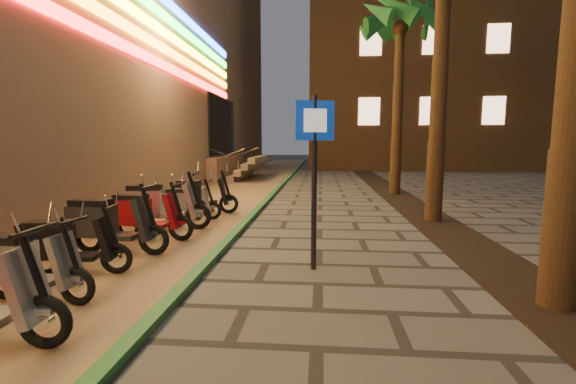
# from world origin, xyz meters

# --- Properties ---
(parking_strip) EXTENTS (3.40, 60.00, 0.01)m
(parking_strip) POSITION_xyz_m (-2.60, 10.00, 0.01)
(parking_strip) COLOR #8C7251
(parking_strip) RESTS_ON ground
(green_curb) EXTENTS (0.18, 60.00, 0.10)m
(green_curb) POSITION_xyz_m (-0.90, 10.00, 0.05)
(green_curb) COLOR #296E36
(green_curb) RESTS_ON ground
(planting_strip) EXTENTS (1.20, 40.00, 0.02)m
(planting_strip) POSITION_xyz_m (3.60, 5.00, 0.01)
(planting_strip) COLOR black
(planting_strip) RESTS_ON ground
(apartment_block) EXTENTS (18.00, 16.06, 25.00)m
(apartment_block) POSITION_xyz_m (9.00, 32.00, 12.50)
(apartment_block) COLOR brown
(apartment_block) RESTS_ON ground
(palm_d) EXTENTS (2.97, 3.02, 7.16)m
(palm_d) POSITION_xyz_m (3.60, 12.00, 5.94)
(palm_d) COLOR #472D19
(palm_d) RESTS_ON ground
(pedestrian_sign) EXTENTS (0.56, 0.16, 2.58)m
(pedestrian_sign) POSITION_xyz_m (0.76, 3.11, 1.67)
(pedestrian_sign) COLOR black
(pedestrian_sign) RESTS_ON ground
(scooter_5) EXTENTS (1.50, 0.54, 1.05)m
(scooter_5) POSITION_xyz_m (-2.68, 1.62, 0.46)
(scooter_5) COLOR black
(scooter_5) RESTS_ON ground
(scooter_6) EXTENTS (1.48, 0.62, 1.04)m
(scooter_6) POSITION_xyz_m (-2.79, 2.55, 0.45)
(scooter_6) COLOR black
(scooter_6) RESTS_ON ground
(scooter_7) EXTENTS (1.74, 0.61, 1.23)m
(scooter_7) POSITION_xyz_m (-2.79, 3.64, 0.53)
(scooter_7) COLOR black
(scooter_7) RESTS_ON ground
(scooter_8) EXTENTS (1.65, 0.58, 1.16)m
(scooter_8) POSITION_xyz_m (-2.63, 4.65, 0.50)
(scooter_8) COLOR black
(scooter_8) RESTS_ON ground
(scooter_9) EXTENTS (1.84, 0.72, 1.29)m
(scooter_9) POSITION_xyz_m (-2.70, 5.51, 0.56)
(scooter_9) COLOR black
(scooter_9) RESTS_ON ground
(scooter_10) EXTENTS (1.47, 0.66, 1.03)m
(scooter_10) POSITION_xyz_m (-2.51, 6.54, 0.45)
(scooter_10) COLOR black
(scooter_10) RESTS_ON ground
(scooter_11) EXTENTS (1.69, 0.72, 1.19)m
(scooter_11) POSITION_xyz_m (-2.42, 7.44, 0.51)
(scooter_11) COLOR black
(scooter_11) RESTS_ON ground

